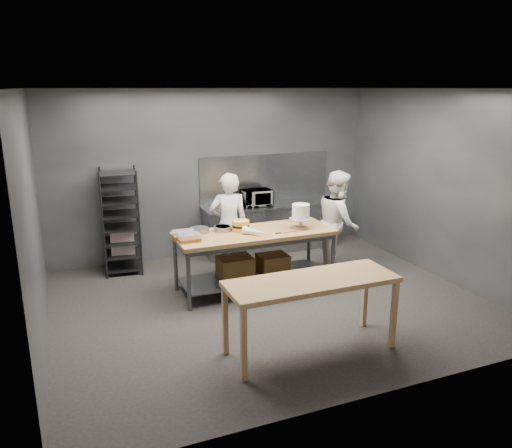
% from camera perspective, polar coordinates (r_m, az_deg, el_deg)
% --- Properties ---
extents(ground, '(6.00, 6.00, 0.00)m').
position_cam_1_polar(ground, '(7.35, 1.49, -8.87)').
color(ground, black).
rests_on(ground, ground).
extents(back_wall, '(6.00, 0.04, 3.00)m').
position_cam_1_polar(back_wall, '(9.17, -4.74, 5.80)').
color(back_wall, '#4C4F54').
rests_on(back_wall, ground).
extents(work_table, '(2.40, 0.90, 0.92)m').
position_cam_1_polar(work_table, '(7.59, -0.30, -3.41)').
color(work_table, brown).
rests_on(work_table, ground).
extents(near_counter, '(2.00, 0.70, 0.90)m').
position_cam_1_polar(near_counter, '(5.79, 6.37, -7.07)').
color(near_counter, '#996C3F').
rests_on(near_counter, ground).
extents(back_counter, '(2.60, 0.60, 0.90)m').
position_cam_1_polar(back_counter, '(9.45, 1.77, -0.38)').
color(back_counter, slate).
rests_on(back_counter, ground).
extents(splashback_panel, '(2.60, 0.02, 0.90)m').
position_cam_1_polar(splashback_panel, '(9.52, 1.08, 5.29)').
color(splashback_panel, slate).
rests_on(splashback_panel, back_counter).
extents(speed_rack, '(0.66, 0.71, 1.75)m').
position_cam_1_polar(speed_rack, '(8.56, -15.18, 0.21)').
color(speed_rack, black).
rests_on(speed_rack, ground).
extents(chef_behind, '(0.69, 0.51, 1.71)m').
position_cam_1_polar(chef_behind, '(8.11, -3.13, -0.09)').
color(chef_behind, silver).
rests_on(chef_behind, ground).
extents(chef_right, '(0.92, 1.02, 1.72)m').
position_cam_1_polar(chef_right, '(8.35, 9.35, 0.20)').
color(chef_right, white).
rests_on(chef_right, ground).
extents(microwave, '(0.54, 0.37, 0.30)m').
position_cam_1_polar(microwave, '(9.19, 0.06, 3.02)').
color(microwave, black).
rests_on(microwave, back_counter).
extents(frosted_cake_stand, '(0.34, 0.34, 0.38)m').
position_cam_1_polar(frosted_cake_stand, '(7.64, 5.13, 1.25)').
color(frosted_cake_stand, '#A99E87').
rests_on(frosted_cake_stand, work_table).
extents(layer_cake, '(0.26, 0.26, 0.16)m').
position_cam_1_polar(layer_cake, '(7.52, -1.76, -0.19)').
color(layer_cake, gold).
rests_on(layer_cake, work_table).
extents(cake_pans, '(0.87, 0.37, 0.07)m').
position_cam_1_polar(cake_pans, '(7.45, -5.69, -0.74)').
color(cake_pans, gray).
rests_on(cake_pans, work_table).
extents(piping_bag, '(0.32, 0.38, 0.12)m').
position_cam_1_polar(piping_bag, '(7.27, -0.13, -0.88)').
color(piping_bag, white).
rests_on(piping_bag, work_table).
extents(offset_spatula, '(0.37, 0.02, 0.02)m').
position_cam_1_polar(offset_spatula, '(7.43, 3.17, -1.00)').
color(offset_spatula, slate).
rests_on(offset_spatula, work_table).
extents(pastry_clamshells, '(0.34, 0.40, 0.11)m').
position_cam_1_polar(pastry_clamshells, '(7.15, -7.96, -1.36)').
color(pastry_clamshells, '#A66021').
rests_on(pastry_clamshells, work_table).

